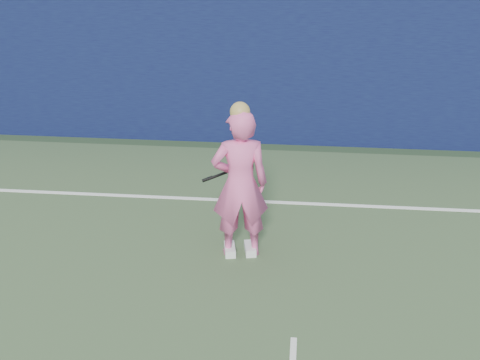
# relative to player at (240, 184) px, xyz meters

# --- Properties ---
(backstop_wall) EXTENTS (24.00, 0.40, 2.50)m
(backstop_wall) POSITION_rel_player_xyz_m (0.68, 3.92, 0.36)
(backstop_wall) COLOR #0D103A
(backstop_wall) RESTS_ON ground
(player) EXTENTS (0.72, 0.54, 1.85)m
(player) POSITION_rel_player_xyz_m (0.00, 0.00, 0.00)
(player) COLOR pink
(player) RESTS_ON ground
(racket) EXTENTS (0.62, 0.26, 0.34)m
(racket) POSITION_rel_player_xyz_m (-0.07, 0.45, -0.01)
(racket) COLOR black
(racket) RESTS_ON ground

